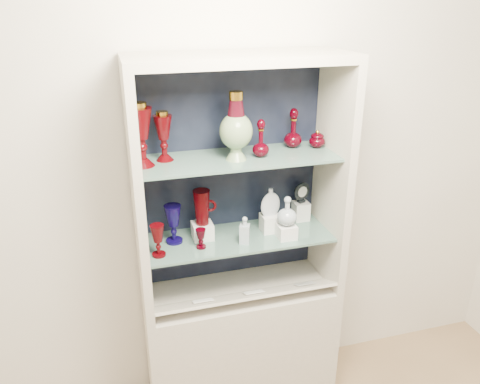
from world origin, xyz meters
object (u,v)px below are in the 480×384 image
object	(u,v)px
enamel_urn	(236,126)
ruby_pitcher	(202,207)
ruby_decanter_b	(293,127)
cobalt_goblet	(173,224)
flat_flask	(270,201)
clear_round_decanter	(287,212)
lidded_bowl	(317,139)
clear_square_bottle	(245,230)
ruby_goblet_tall	(158,241)
pedestal_lamp_right	(163,136)
ruby_decanter_a	(261,136)
pedestal_lamp_left	(141,135)
cameo_medallion	(302,192)
ruby_goblet_small	(201,239)

from	to	relation	value
enamel_urn	ruby_pitcher	xyz separation A→B (m)	(-0.16, 0.06, -0.41)
ruby_decanter_b	cobalt_goblet	xyz separation A→B (m)	(-0.62, -0.04, -0.43)
flat_flask	clear_round_decanter	distance (m)	0.11
lidded_bowl	clear_square_bottle	xyz separation A→B (m)	(-0.40, -0.11, -0.40)
ruby_goblet_tall	pedestal_lamp_right	bearing A→B (deg)	61.18
ruby_decanter_a	clear_round_decanter	distance (m)	0.40
flat_flask	pedestal_lamp_left	bearing A→B (deg)	171.94
ruby_decanter_b	flat_flask	bearing A→B (deg)	-155.75
enamel_urn	flat_flask	size ratio (longest dim) A/B	2.08
pedestal_lamp_right	clear_square_bottle	size ratio (longest dim) A/B	1.62
ruby_decanter_a	ruby_goblet_tall	world-z (taller)	ruby_decanter_a
enamel_urn	clear_square_bottle	bearing A→B (deg)	-55.57
clear_square_bottle	clear_round_decanter	size ratio (longest dim) A/B	0.96
pedestal_lamp_left	ruby_decanter_b	bearing A→B (deg)	5.98
cobalt_goblet	ruby_pitcher	world-z (taller)	ruby_pitcher
cameo_medallion	lidded_bowl	bearing A→B (deg)	-72.29
enamel_urn	ruby_decanter_a	distance (m)	0.13
clear_square_bottle	flat_flask	world-z (taller)	flat_flask
clear_square_bottle	clear_round_decanter	xyz separation A→B (m)	(0.21, -0.01, 0.07)
ruby_goblet_tall	clear_round_decanter	distance (m)	0.64
ruby_goblet_small	clear_square_bottle	size ratio (longest dim) A/B	0.70
cobalt_goblet	clear_round_decanter	distance (m)	0.56
ruby_goblet_tall	clear_square_bottle	distance (m)	0.42
clear_round_decanter	cameo_medallion	distance (m)	0.23
pedestal_lamp_right	clear_square_bottle	bearing A→B (deg)	-18.96
clear_square_bottle	cameo_medallion	distance (m)	0.41
pedestal_lamp_right	clear_round_decanter	size ratio (longest dim) A/B	1.56
ruby_decanter_b	ruby_goblet_small	distance (m)	0.71
ruby_goblet_tall	ruby_goblet_small	world-z (taller)	ruby_goblet_tall
clear_square_bottle	flat_flask	size ratio (longest dim) A/B	0.94
enamel_urn	cameo_medallion	bearing A→B (deg)	17.73
pedestal_lamp_right	ruby_goblet_small	size ratio (longest dim) A/B	2.30
pedestal_lamp_left	lidded_bowl	distance (m)	0.86
cobalt_goblet	flat_flask	size ratio (longest dim) A/B	1.31
ruby_goblet_small	flat_flask	bearing A→B (deg)	11.57
lidded_bowl	clear_square_bottle	size ratio (longest dim) A/B	0.64
ruby_pitcher	clear_round_decanter	bearing A→B (deg)	1.77
enamel_urn	clear_square_bottle	world-z (taller)	enamel_urn
pedestal_lamp_left	cameo_medallion	size ratio (longest dim) A/B	2.46
lidded_bowl	cameo_medallion	bearing A→B (deg)	123.77
ruby_decanter_b	flat_flask	world-z (taller)	ruby_decanter_b
pedestal_lamp_left	ruby_goblet_small	size ratio (longest dim) A/B	2.85
ruby_goblet_small	ruby_pitcher	bearing A→B (deg)	73.99
pedestal_lamp_left	clear_round_decanter	size ratio (longest dim) A/B	1.94
pedestal_lamp_right	ruby_decanter_b	bearing A→B (deg)	2.29
enamel_urn	lidded_bowl	size ratio (longest dim) A/B	3.45
ruby_decanter_a	flat_flask	xyz separation A→B (m)	(0.07, 0.04, -0.36)
ruby_decanter_b	clear_round_decanter	world-z (taller)	ruby_decanter_b
ruby_goblet_small	clear_round_decanter	size ratio (longest dim) A/B	0.68
pedestal_lamp_left	lidded_bowl	size ratio (longest dim) A/B	3.12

